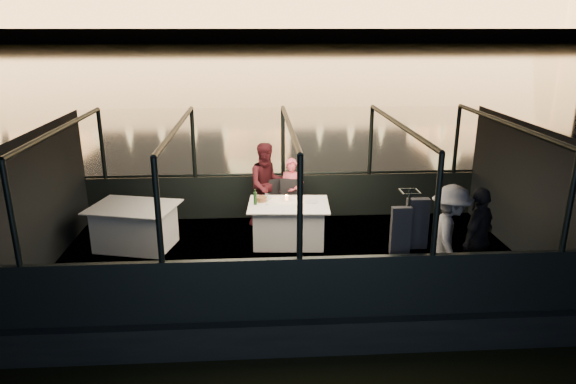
{
  "coord_description": "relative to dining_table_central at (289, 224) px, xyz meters",
  "views": [
    {
      "loc": [
        -0.55,
        -8.17,
        4.31
      ],
      "look_at": [
        0.0,
        0.4,
        1.55
      ],
      "focal_mm": 32.0,
      "sensor_mm": 36.0,
      "label": 1
    }
  ],
  "objects": [
    {
      "name": "passenger_stripe",
      "position": [
        2.31,
        -1.79,
        0.47
      ],
      "size": [
        0.84,
        1.17,
        1.62
      ],
      "primitive_type": "imported",
      "rotation": [
        0.0,
        0.0,
        1.31
      ],
      "color": "silver",
      "rests_on": "boat_deck"
    },
    {
      "name": "amber_candle",
      "position": [
        -0.02,
        0.23,
        0.42
      ],
      "size": [
        0.07,
        0.07,
        0.09
      ],
      "primitive_type": "cylinder",
      "rotation": [
        0.0,
        0.0,
        0.08
      ],
      "color": "#FD8A3F",
      "rests_on": "dining_table_central"
    },
    {
      "name": "wine_glass_red",
      "position": [
        0.2,
        0.33,
        0.48
      ],
      "size": [
        0.07,
        0.07,
        0.17
      ],
      "primitive_type": null,
      "rotation": [
        0.0,
        0.0,
        0.28
      ],
      "color": "white",
      "rests_on": "dining_table_central"
    },
    {
      "name": "cabin_glass_starboard",
      "position": [
        -0.02,
        -2.58,
        1.21
      ],
      "size": [
        8.0,
        0.02,
        1.4
      ],
      "primitive_type": null,
      "color": "#99B2B2",
      "rests_on": "gunwale_starboard"
    },
    {
      "name": "end_wall_fore",
      "position": [
        -4.02,
        -0.58,
        0.76
      ],
      "size": [
        0.02,
        4.0,
        2.3
      ],
      "primitive_type": null,
      "color": "black",
      "rests_on": "boat_deck"
    },
    {
      "name": "wine_bottle",
      "position": [
        -0.6,
        0.02,
        0.53
      ],
      "size": [
        0.07,
        0.07,
        0.29
      ],
      "primitive_type": "cylinder",
      "rotation": [
        0.0,
        0.0,
        -0.24
      ],
      "color": "#133613",
      "rests_on": "dining_table_central"
    },
    {
      "name": "chair_port_right",
      "position": [
        0.12,
        0.66,
        0.06
      ],
      "size": [
        0.51,
        0.51,
        0.97
      ],
      "primitive_type": "cube",
      "rotation": [
        0.0,
        0.0,
        -0.14
      ],
      "color": "black",
      "rests_on": "boat_deck"
    },
    {
      "name": "bread_basket",
      "position": [
        -0.49,
        0.19,
        0.42
      ],
      "size": [
        0.25,
        0.25,
        0.09
      ],
      "primitive_type": "cylinder",
      "rotation": [
        0.0,
        0.0,
        0.19
      ],
      "color": "brown",
      "rests_on": "dining_table_central"
    },
    {
      "name": "embankment",
      "position": [
        -0.02,
        209.42,
        0.11
      ],
      "size": [
        400.0,
        140.0,
        6.0
      ],
      "primitive_type": "cube",
      "color": "#423D33",
      "rests_on": "ground"
    },
    {
      "name": "cabin_roof_glass",
      "position": [
        -0.02,
        -0.58,
        1.91
      ],
      "size": [
        8.0,
        4.0,
        0.02
      ],
      "primitive_type": null,
      "color": "#99B2B2",
      "rests_on": "boat_deck"
    },
    {
      "name": "person_man_maroon",
      "position": [
        -0.36,
        0.99,
        0.36
      ],
      "size": [
        0.93,
        0.8,
        1.68
      ],
      "primitive_type": "imported",
      "rotation": [
        0.0,
        0.0,
        0.24
      ],
      "color": "#3F1117",
      "rests_on": "boat_deck"
    },
    {
      "name": "chair_port_left",
      "position": [
        -0.18,
        0.87,
        0.06
      ],
      "size": [
        0.52,
        0.52,
        0.92
      ],
      "primitive_type": "cube",
      "rotation": [
        0.0,
        0.0,
        0.24
      ],
      "color": "black",
      "rests_on": "boat_deck"
    },
    {
      "name": "gunwale_port",
      "position": [
        -0.02,
        1.42,
        0.06
      ],
      "size": [
        8.0,
        0.08,
        0.9
      ],
      "primitive_type": "cube",
      "color": "black",
      "rests_on": "boat_deck"
    },
    {
      "name": "boat_hull",
      "position": [
        -0.02,
        -0.58,
        -0.89
      ],
      "size": [
        8.6,
        4.4,
        1.0
      ],
      "primitive_type": "cube",
      "color": "black",
      "rests_on": "river_water"
    },
    {
      "name": "coat_stand",
      "position": [
        1.5,
        -2.27,
        0.51
      ],
      "size": [
        0.49,
        0.39,
        1.74
      ],
      "primitive_type": null,
      "rotation": [
        0.0,
        0.0,
        0.01
      ],
      "color": "black",
      "rests_on": "boat_deck"
    },
    {
      "name": "dining_table_aft",
      "position": [
        -2.77,
        0.0,
        0.0
      ],
      "size": [
        1.7,
        1.4,
        0.79
      ],
      "primitive_type": "cube",
      "rotation": [
        0.0,
        0.0,
        -0.24
      ],
      "color": "silver",
      "rests_on": "boat_deck"
    },
    {
      "name": "person_woman_coral",
      "position": [
        0.12,
        0.93,
        0.36
      ],
      "size": [
        0.56,
        0.45,
        1.37
      ],
      "primitive_type": "imported",
      "rotation": [
        0.0,
        0.0,
        -0.28
      ],
      "color": "#F15767",
      "rests_on": "boat_deck"
    },
    {
      "name": "river_water",
      "position": [
        -0.02,
        79.42,
        -0.89
      ],
      "size": [
        500.0,
        500.0,
        0.0
      ],
      "primitive_type": "plane",
      "color": "black",
      "rests_on": "ground"
    },
    {
      "name": "canopy_ribs",
      "position": [
        -0.02,
        -0.58,
        0.76
      ],
      "size": [
        8.0,
        4.0,
        2.3
      ],
      "primitive_type": null,
      "color": "black",
      "rests_on": "boat_deck"
    },
    {
      "name": "cabin_glass_port",
      "position": [
        -0.02,
        1.42,
        1.21
      ],
      "size": [
        8.0,
        0.02,
        1.4
      ],
      "primitive_type": null,
      "color": "#99B2B2",
      "rests_on": "gunwale_port"
    },
    {
      "name": "plate_near",
      "position": [
        0.42,
        0.09,
        0.39
      ],
      "size": [
        0.31,
        0.31,
        0.02
      ],
      "primitive_type": "cylinder",
      "rotation": [
        0.0,
        0.0,
        0.3
      ],
      "color": "silver",
      "rests_on": "dining_table_central"
    },
    {
      "name": "boat_deck",
      "position": [
        -0.02,
        -0.58,
        -0.41
      ],
      "size": [
        8.0,
        4.0,
        0.04
      ],
      "primitive_type": "cube",
      "color": "black",
      "rests_on": "boat_hull"
    },
    {
      "name": "dining_table_central",
      "position": [
        0.0,
        0.0,
        0.0
      ],
      "size": [
        1.52,
        1.15,
        0.77
      ],
      "primitive_type": "cube",
      "rotation": [
        0.0,
        0.0,
        -0.07
      ],
      "color": "silver",
      "rests_on": "boat_deck"
    },
    {
      "name": "wine_glass_white",
      "position": [
        -0.39,
        -0.03,
        0.48
      ],
      "size": [
        0.09,
        0.09,
        0.2
      ],
      "primitive_type": null,
      "rotation": [
        0.0,
        0.0,
        0.36
      ],
      "color": "white",
      "rests_on": "dining_table_central"
    },
    {
      "name": "end_wall_aft",
      "position": [
        3.98,
        -0.58,
        0.76
      ],
      "size": [
        0.02,
        4.0,
        2.3
      ],
      "primitive_type": null,
      "color": "black",
      "rests_on": "boat_deck"
    },
    {
      "name": "gunwale_starboard",
      "position": [
        -0.02,
        -2.58,
        0.06
      ],
      "size": [
        8.0,
        0.08,
        0.9
      ],
      "primitive_type": "cube",
      "color": "black",
      "rests_on": "boat_deck"
    },
    {
      "name": "passenger_dark",
      "position": [
        2.74,
        -1.8,
        0.47
      ],
      "size": [
        0.94,
        0.94,
        1.59
      ],
      "primitive_type": "imported",
      "rotation": [
        0.0,
        0.0,
        3.93
      ],
      "color": "black",
      "rests_on": "boat_deck"
    },
    {
      "name": "plate_far",
      "position": [
        -0.41,
        0.32,
        0.39
      ],
      "size": [
        0.27,
        0.27,
        0.02
      ],
      "primitive_type": "cylinder",
      "rotation": [
        0.0,
        0.0,
        -0.14
      ],
      "color": "silver",
      "rests_on": "dining_table_central"
    }
  ]
}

